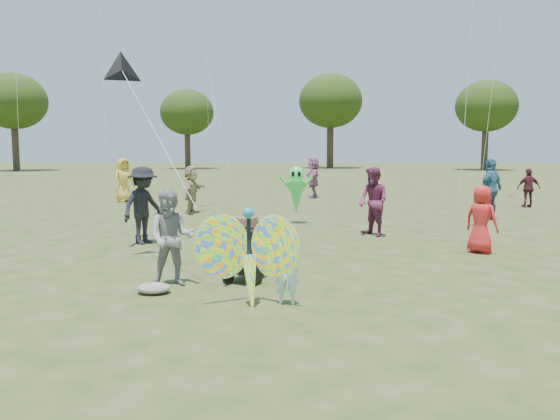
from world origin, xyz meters
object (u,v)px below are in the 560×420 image
Objects in this scene: adult_man at (171,238)px; crowd_b at (143,205)px; crowd_c at (491,189)px; crowd_j at (313,177)px; child_girl at (286,271)px; jogging_stroller at (246,244)px; crowd_a at (481,219)px; crowd_g at (124,180)px; butterfly_kite at (249,258)px; crowd_e at (373,202)px; alien_kite at (296,191)px; crowd_d at (191,190)px; crowd_h at (529,188)px.

adult_man is 4.25m from crowd_b.
crowd_c is 1.04× the size of crowd_j.
crowd_j reaches higher than adult_man.
child_girl is 0.85× the size of jogging_stroller.
crowd_a reaches higher than child_girl.
butterfly_kite is (7.22, -14.97, -0.24)m from crowd_g.
jogging_stroller is at bearing -62.42° from crowd_e.
crowd_c is at bearing 43.65° from adult_man.
alien_kite is at bearing -13.25° from crowd_b.
crowd_b is 0.98× the size of crowd_j.
jogging_stroller is (-0.78, 1.47, 0.12)m from child_girl.
alien_kite is (7.56, -6.27, 0.05)m from crowd_g.
crowd_j is (3.93, 12.63, 0.02)m from crowd_b.
crowd_j is (-3.71, 13.27, 0.20)m from crowd_a.
crowd_g reaches higher than crowd_a.
crowd_b is 0.94× the size of crowd_c.
crowd_d is 12.79m from crowd_h.
crowd_a is 5.50m from jogging_stroller.
crowd_c is (7.86, 8.91, 0.18)m from adult_man.
child_girl is 0.65× the size of crowd_h.
adult_man is 0.85× the size of crowd_j.
crowd_a is 10.43m from crowd_d.
crowd_b is 5.84m from butterfly_kite.
crowd_d is (-3.94, 11.01, 0.34)m from child_girl.
crowd_c reaches higher than crowd_j.
adult_man is at bearing -22.20° from child_girl.
crowd_e is at bearing 4.85° from crowd_j.
crowd_b is 1.05× the size of alien_kite.
crowd_c is at bearing 76.41° from jogging_stroller.
crowd_a reaches higher than butterfly_kite.
jogging_stroller is at bearing -94.76° from alien_kite.
crowd_h is (4.57, 9.55, 0.02)m from crowd_a.
alien_kite is at bearing 25.92° from crowd_h.
crowd_h is 10.14m from alien_kite.
crowd_j is (-5.65, 7.61, -0.04)m from crowd_c.
crowd_g is at bearing -75.59° from crowd_j.
crowd_c is 4.71m from crowd_h.
crowd_b is (-3.66, 4.85, 0.43)m from child_girl.
alien_kite is (-0.45, -8.85, 0.03)m from crowd_j.
adult_man is 10.24m from crowd_d.
child_girl is at bearing -152.08° from crowd_d.
adult_man is 1.28m from jogging_stroller.
crowd_j is at bearing -86.68° from child_girl.
jogging_stroller is at bearing 7.97° from crowd_c.
child_girl is 8.64m from alien_kite.
crowd_e is 0.97× the size of crowd_g.
crowd_b reaches higher than crowd_e.
crowd_b is (-7.64, 0.64, 0.18)m from crowd_a.
crowd_b is at bearing 31.58° from crowd_h.
crowd_c is at bearing -116.72° from child_girl.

